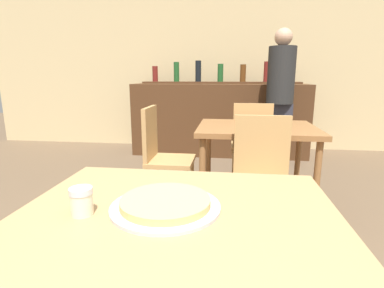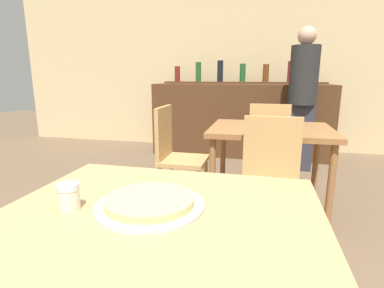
% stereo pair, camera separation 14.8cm
% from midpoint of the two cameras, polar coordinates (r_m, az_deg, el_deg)
% --- Properties ---
extents(wall_back, '(8.00, 0.05, 2.80)m').
position_cam_midpoint_polar(wall_back, '(5.05, 10.84, 15.09)').
color(wall_back, '#D1B784').
rests_on(wall_back, ground_plane).
extents(dining_table_near, '(1.05, 0.85, 0.76)m').
position_cam_midpoint_polar(dining_table_near, '(1.04, -1.77, -16.80)').
color(dining_table_near, '#A87F51').
rests_on(dining_table_near, ground_plane).
extents(dining_table_far, '(0.97, 0.76, 0.78)m').
position_cam_midpoint_polar(dining_table_far, '(2.55, 16.28, 0.87)').
color(dining_table_far, brown).
rests_on(dining_table_far, ground_plane).
extents(bar_counter, '(2.60, 0.56, 1.07)m').
position_cam_midpoint_polar(bar_counter, '(4.59, 10.10, 4.50)').
color(bar_counter, '#4C2D19').
rests_on(bar_counter, ground_plane).
extents(bar_back_shelf, '(2.39, 0.24, 0.34)m').
position_cam_midpoint_polar(bar_back_shelf, '(4.68, 10.01, 12.23)').
color(bar_back_shelf, '#4C2D19').
rests_on(bar_back_shelf, bar_counter).
extents(chair_far_side_front, '(0.40, 0.40, 0.93)m').
position_cam_midpoint_polar(chair_far_side_front, '(2.06, 16.75, -6.23)').
color(chair_far_side_front, tan).
rests_on(chair_far_side_front, ground_plane).
extents(chair_far_side_back, '(0.40, 0.40, 0.93)m').
position_cam_midpoint_polar(chair_far_side_back, '(3.11, 15.63, 0.26)').
color(chair_far_side_back, tan).
rests_on(chair_far_side_back, ground_plane).
extents(chair_far_side_left, '(0.40, 0.40, 0.93)m').
position_cam_midpoint_polar(chair_far_side_left, '(2.66, -1.72, -1.36)').
color(chair_far_side_left, tan).
rests_on(chair_far_side_left, ground_plane).
extents(pizza_tray, '(0.37, 0.37, 0.04)m').
position_cam_midpoint_polar(pizza_tray, '(1.02, -3.85, -11.15)').
color(pizza_tray, '#B7B7BC').
rests_on(pizza_tray, dining_table_near).
extents(cheese_shaker, '(0.07, 0.07, 0.09)m').
position_cam_midpoint_polar(cheese_shaker, '(1.05, -18.71, -9.49)').
color(cheese_shaker, beige).
rests_on(cheese_shaker, dining_table_near).
extents(person_standing, '(0.34, 0.34, 1.76)m').
position_cam_midpoint_polar(person_standing, '(4.00, 21.30, 8.72)').
color(person_standing, '#2D2D38').
rests_on(person_standing, ground_plane).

